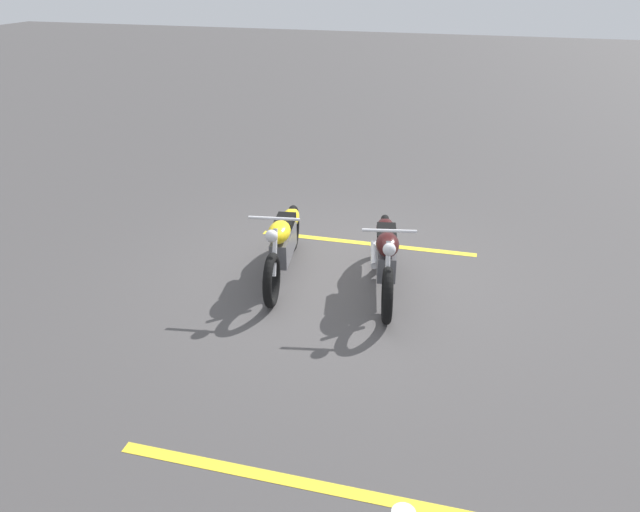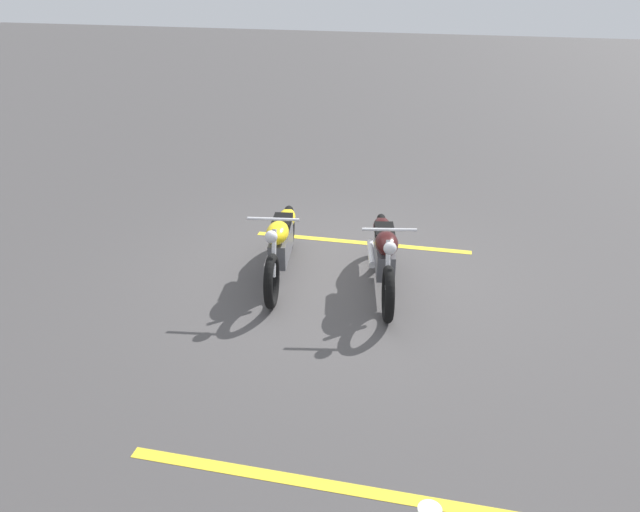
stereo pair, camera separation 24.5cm
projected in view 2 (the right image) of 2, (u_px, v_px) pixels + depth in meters
ground_plane at (335, 273)px, 8.11m from camera, size 60.00×60.00×0.00m
motorcycle_bright_foreground at (281, 242)px, 7.90m from camera, size 2.22×0.71×1.04m
motorcycle_dark_foreground at (384, 252)px, 7.62m from camera, size 2.20×0.76×1.04m
parking_stripe_near at (361, 243)px, 8.98m from camera, size 0.22×3.20×0.01m
parking_stripe_mid at (317, 483)px, 4.85m from camera, size 0.22×3.20×0.01m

